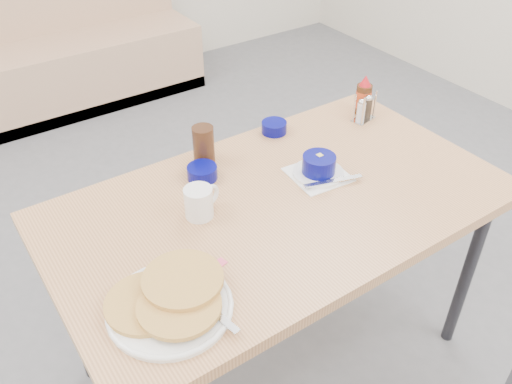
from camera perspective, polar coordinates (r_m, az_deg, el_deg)
booth_bench at (r=3.93m, az=-20.73°, el=13.38°), size 1.90×0.56×1.22m
dining_table at (r=1.69m, az=2.52°, el=-2.53°), size 1.40×0.80×0.76m
pancake_plate at (r=1.34m, az=-9.05°, el=-11.30°), size 0.31×0.32×0.05m
coffee_mug at (r=1.58m, az=-5.95°, el=-1.01°), size 0.12×0.08×0.10m
grits_setting at (r=1.75m, az=6.63°, el=2.61°), size 0.20×0.20×0.07m
creamer_bowl at (r=1.74m, az=-5.68°, el=2.05°), size 0.10×0.10×0.04m
butter_bowl at (r=1.98m, az=1.92°, el=6.82°), size 0.09×0.09×0.04m
amber_tumbler at (r=1.79m, az=-5.54°, el=4.90°), size 0.08×0.08×0.13m
condiment_caddy at (r=2.09m, az=11.31°, el=8.42°), size 0.10×0.07×0.11m
syrup_bottle at (r=2.12m, az=11.24°, el=9.78°), size 0.06×0.06×0.16m
sugar_wrapper at (r=1.45m, az=-4.00°, el=-7.57°), size 0.05×0.04×0.00m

